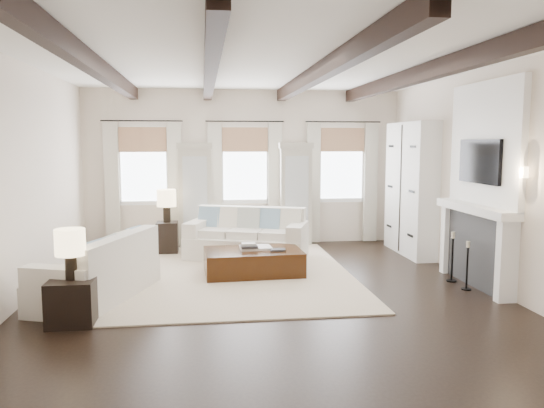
{
  "coord_description": "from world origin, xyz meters",
  "views": [
    {
      "loc": [
        -0.87,
        -7.25,
        2.12
      ],
      "look_at": [
        0.22,
        1.04,
        1.15
      ],
      "focal_mm": 35.0,
      "sensor_mm": 36.0,
      "label": 1
    }
  ],
  "objects": [
    {
      "name": "tray",
      "position": [
        -0.04,
        1.18,
        0.42
      ],
      "size": [
        0.52,
        0.4,
        0.04
      ],
      "primitive_type": "cube",
      "rotation": [
        0.0,
        0.0,
        0.05
      ],
      "color": "white",
      "rests_on": "ottoman"
    },
    {
      "name": "ground",
      "position": [
        0.0,
        0.0,
        0.0
      ],
      "size": [
        7.5,
        7.5,
        0.0
      ],
      "primitive_type": "plane",
      "color": "black",
      "rests_on": "ground"
    },
    {
      "name": "side_table_back",
      "position": [
        -1.56,
        2.97,
        0.3
      ],
      "size": [
        0.4,
        0.4,
        0.61
      ],
      "primitive_type": "cube",
      "color": "black",
      "rests_on": "ground"
    },
    {
      "name": "sofa_left",
      "position": [
        -2.26,
        0.05,
        0.36
      ],
      "size": [
        1.56,
        2.24,
        0.88
      ],
      "color": "silver",
      "rests_on": "ground"
    },
    {
      "name": "sofa_back",
      "position": [
        -0.07,
        2.34,
        0.37
      ],
      "size": [
        2.35,
        1.64,
        0.92
      ],
      "color": "silver",
      "rests_on": "ground"
    },
    {
      "name": "candlestick_near",
      "position": [
        2.9,
        -0.19,
        0.3
      ],
      "size": [
        0.14,
        0.14,
        0.71
      ],
      "color": "black",
      "rests_on": "ground"
    },
    {
      "name": "lamp_front",
      "position": [
        -2.41,
        -0.95,
        0.94
      ],
      "size": [
        0.35,
        0.35,
        0.6
      ],
      "color": "black",
      "rests_on": "side_table_front"
    },
    {
      "name": "candlestick_far",
      "position": [
        2.9,
        0.27,
        0.32
      ],
      "size": [
        0.16,
        0.16,
        0.77
      ],
      "color": "black",
      "rests_on": "ground"
    },
    {
      "name": "room_shell",
      "position": [
        0.75,
        0.9,
        1.89
      ],
      "size": [
        6.54,
        7.54,
        3.22
      ],
      "color": "silver",
      "rests_on": "ground"
    },
    {
      "name": "lamp_back",
      "position": [
        -1.56,
        2.97,
        1.03
      ],
      "size": [
        0.36,
        0.36,
        0.63
      ],
      "color": "black",
      "rests_on": "side_table_back"
    },
    {
      "name": "area_rug",
      "position": [
        -0.46,
        1.12,
        0.01
      ],
      "size": [
        3.87,
        4.58,
        0.02
      ],
      "primitive_type": "cube",
      "color": "beige",
      "rests_on": "ground"
    },
    {
      "name": "book_upper",
      "position": [
        -0.16,
        1.11,
        0.5
      ],
      "size": [
        0.23,
        0.18,
        0.03
      ],
      "primitive_type": "cube",
      "rotation": [
        0.0,
        0.0,
        0.05
      ],
      "color": "beige",
      "rests_on": "book_lower"
    },
    {
      "name": "book_loose",
      "position": [
        0.3,
        0.98,
        0.42
      ],
      "size": [
        0.25,
        0.19,
        0.03
      ],
      "primitive_type": "cube",
      "rotation": [
        0.0,
        0.0,
        0.05
      ],
      "color": "#262628",
      "rests_on": "ottoman"
    },
    {
      "name": "book_lower",
      "position": [
        -0.15,
        1.07,
        0.46
      ],
      "size": [
        0.27,
        0.21,
        0.04
      ],
      "primitive_type": "cube",
      "rotation": [
        0.0,
        0.0,
        0.05
      ],
      "color": "#262628",
      "rests_on": "tray"
    },
    {
      "name": "side_table_front",
      "position": [
        -2.41,
        -0.95,
        0.27
      ],
      "size": [
        0.53,
        0.53,
        0.53
      ],
      "primitive_type": "cube",
      "color": "black",
      "rests_on": "ground"
    },
    {
      "name": "ottoman",
      "position": [
        -0.08,
        1.1,
        0.2
      ],
      "size": [
        1.58,
        1.03,
        0.4
      ],
      "primitive_type": "cube",
      "rotation": [
        0.0,
        0.0,
        0.05
      ],
      "color": "black",
      "rests_on": "ground"
    }
  ]
}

